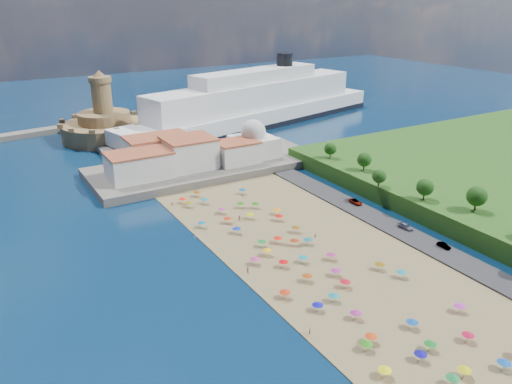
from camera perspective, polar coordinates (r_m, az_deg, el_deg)
ground at (r=134.10m, az=4.01°, el=-6.88°), size 700.00×700.00×0.00m
terrace at (r=196.65m, az=-5.64°, el=2.98°), size 90.00×36.00×3.00m
jetty at (r=221.03m, az=-14.74°, el=4.37°), size 18.00×70.00×2.40m
waterfront_buildings at (r=190.46m, az=-9.35°, el=4.19°), size 57.00×29.00×11.00m
domed_building at (r=201.60m, az=-0.31°, el=5.77°), size 16.00×16.00×15.00m
fortress at (r=247.73m, az=-16.88°, el=7.29°), size 40.00×40.00×32.40m
cruise_ship at (r=263.88m, az=-0.01°, el=9.88°), size 162.67×60.19×35.30m
beach_parasols at (r=124.89m, az=6.40°, el=-8.14°), size 32.31×116.29×2.20m
beachgoers at (r=134.72m, az=-0.82°, el=-6.15°), size 30.12×100.10×1.87m
parked_cars at (r=155.47m, az=14.86°, el=-2.86°), size 2.44×39.78×1.44m
hillside_trees at (r=153.70m, az=21.62°, el=-0.49°), size 15.25×112.49×7.47m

